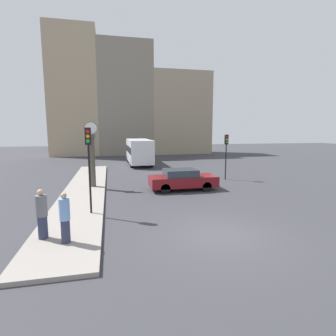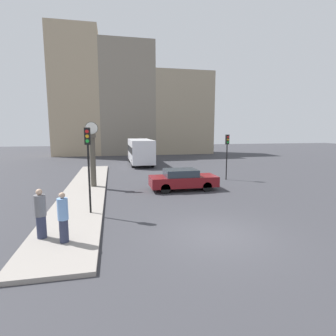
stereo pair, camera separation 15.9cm
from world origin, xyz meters
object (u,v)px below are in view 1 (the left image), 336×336
(bus_distant, at_px, (139,150))
(pedestrian_grey_jacket, at_px, (42,214))
(traffic_light_near, at_px, (89,153))
(street_clock, at_px, (92,156))
(pedestrian_blue_stripe, at_px, (65,218))
(traffic_light_far, at_px, (226,147))
(sedan_car, at_px, (182,179))

(bus_distant, height_order, pedestrian_grey_jacket, bus_distant)
(traffic_light_near, height_order, street_clock, street_clock)
(pedestrian_grey_jacket, xyz_separation_m, pedestrian_blue_stripe, (0.84, -0.54, -0.01))
(bus_distant, xyz_separation_m, traffic_light_near, (-4.18, -17.69, 1.30))
(bus_distant, xyz_separation_m, pedestrian_grey_jacket, (-5.64, -20.29, -0.60))
(bus_distant, xyz_separation_m, pedestrian_blue_stripe, (-4.81, -20.82, -0.61))
(pedestrian_grey_jacket, bearing_deg, traffic_light_far, 40.16)
(traffic_light_far, bearing_deg, traffic_light_near, -144.83)
(bus_distant, relative_size, pedestrian_grey_jacket, 4.25)
(pedestrian_grey_jacket, bearing_deg, bus_distant, 74.46)
(traffic_light_far, height_order, street_clock, street_clock)
(traffic_light_near, relative_size, traffic_light_far, 1.09)
(traffic_light_near, height_order, traffic_light_far, traffic_light_near)
(sedan_car, bearing_deg, traffic_light_far, 32.10)
(street_clock, relative_size, pedestrian_blue_stripe, 2.49)
(traffic_light_far, bearing_deg, street_clock, -174.20)
(pedestrian_grey_jacket, height_order, pedestrian_blue_stripe, pedestrian_grey_jacket)
(sedan_car, relative_size, traffic_light_near, 1.13)
(street_clock, distance_m, pedestrian_blue_stripe, 9.15)
(traffic_light_near, distance_m, pedestrian_grey_jacket, 3.54)
(street_clock, relative_size, pedestrian_grey_jacket, 2.44)
(bus_distant, bearing_deg, traffic_light_far, -62.10)
(traffic_light_near, bearing_deg, sedan_car, 37.41)
(traffic_light_near, relative_size, pedestrian_grey_jacket, 2.20)
(bus_distant, bearing_deg, pedestrian_blue_stripe, -103.00)
(sedan_car, relative_size, bus_distant, 0.58)
(traffic_light_far, bearing_deg, sedan_car, -147.90)
(sedan_car, height_order, traffic_light_far, traffic_light_far)
(traffic_light_far, distance_m, street_clock, 10.17)
(bus_distant, relative_size, traffic_light_near, 1.93)
(pedestrian_grey_jacket, bearing_deg, sedan_car, 44.34)
(street_clock, height_order, pedestrian_grey_jacket, street_clock)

